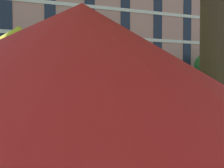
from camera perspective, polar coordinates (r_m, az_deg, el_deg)
The scene contains 9 objects.
ground_plane at distance 10.83m, azimuth -11.55°, elevation -7.95°, with size 120.00×120.00×0.00m, color #38383A.
sidewalk_far at distance 17.56m, azimuth -12.63°, elevation -4.15°, with size 56.00×3.60×0.12m, color #B2ADA3.
apartment_building at distance 26.41m, azimuth -13.28°, elevation 15.08°, with size 40.46×12.08×16.00m.
sedan_black at distance 14.39m, azimuth -15.12°, elevation -1.84°, with size 4.40×1.98×1.78m.
sedan_red at distance 15.90m, azimuth 10.86°, elevation -1.50°, with size 4.40×1.98×1.78m.
sedan_red_midblock at distance 19.28m, azimuth 27.40°, elevation -1.13°, with size 4.40×1.98×1.78m.
street_tree_middle at distance 17.40m, azimuth -4.82°, elevation 8.52°, with size 3.92×3.60×5.82m.
street_tree_right at distance 23.29m, azimuth 28.03°, elevation 5.67°, with size 2.96×2.83×5.09m.
patio_umbrella at distance 1.71m, azimuth -27.09°, elevation 4.91°, with size 3.41×3.17×2.21m.
Camera 1 is at (-0.51, -10.67, 1.77)m, focal length 29.08 mm.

